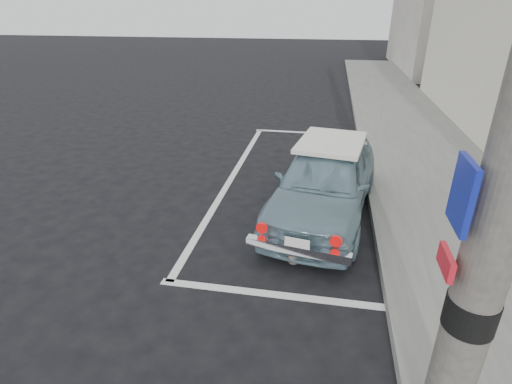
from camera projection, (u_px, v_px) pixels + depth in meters
The scene contains 7 objects.
ground at pixel (245, 267), 5.47m from camera, with size 80.00×80.00×0.00m, color black.
sidewalk at pixel (455, 214), 6.70m from camera, with size 2.80×40.00×0.15m, color slate.
pline_rear at pixel (276, 295), 4.94m from camera, with size 3.00×0.12×0.01m, color silver.
pline_front at pixel (309, 133), 11.17m from camera, with size 3.00×0.12×0.01m, color silver.
pline_side at pixel (232, 178), 8.28m from camera, with size 0.12×7.00×0.01m, color silver.
retro_coupe at pixel (325, 180), 6.58m from camera, with size 2.05×3.84×1.24m.
cat at pixel (294, 256), 5.51m from camera, with size 0.24×0.48×0.26m.
Camera 1 is at (0.95, -4.41, 3.26)m, focal length 28.00 mm.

